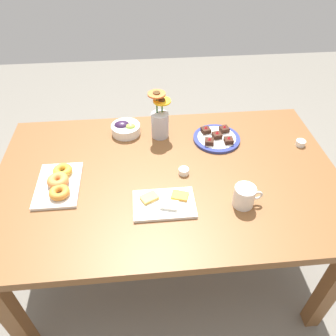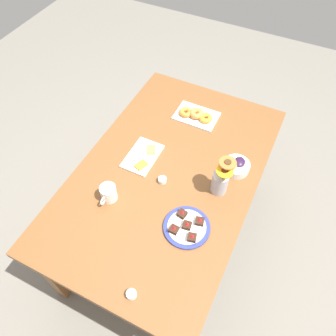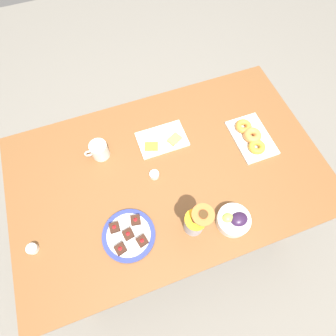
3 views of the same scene
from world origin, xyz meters
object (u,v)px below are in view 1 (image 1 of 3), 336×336
at_px(coffee_mug, 244,196).
at_px(jam_cup_berry, 184,171).
at_px(jam_cup_honey, 301,143).
at_px(dining_table, 168,187).
at_px(cheese_platter, 164,203).
at_px(dessert_plate, 217,138).
at_px(croissant_platter, 59,183).
at_px(flower_vase, 160,122).
at_px(grape_bowl, 126,128).

distance_m(coffee_mug, jam_cup_berry, 0.31).
bearing_deg(jam_cup_honey, coffee_mug, -137.33).
xyz_separation_m(dining_table, jam_cup_berry, (0.07, -0.00, 0.10)).
relative_size(cheese_platter, jam_cup_honey, 5.42).
xyz_separation_m(cheese_platter, dessert_plate, (0.31, 0.43, 0.00)).
bearing_deg(croissant_platter, jam_cup_honey, 9.01).
relative_size(croissant_platter, dessert_plate, 1.15).
distance_m(coffee_mug, flower_vase, 0.61).
height_order(cheese_platter, croissant_platter, croissant_platter).
relative_size(jam_cup_honey, flower_vase, 0.19).
xyz_separation_m(dining_table, coffee_mug, (0.30, -0.21, 0.13)).
height_order(grape_bowl, flower_vase, flower_vase).
height_order(coffee_mug, flower_vase, flower_vase).
relative_size(dining_table, coffee_mug, 12.89).
bearing_deg(jam_cup_berry, coffee_mug, -43.35).
bearing_deg(dining_table, cheese_platter, -100.00).
bearing_deg(flower_vase, cheese_platter, -92.27).
distance_m(jam_cup_berry, dessert_plate, 0.32).
height_order(jam_cup_honey, flower_vase, flower_vase).
relative_size(croissant_platter, jam_cup_berry, 5.83).
bearing_deg(croissant_platter, grape_bowl, 52.33).
relative_size(dining_table, grape_bowl, 10.43).
height_order(grape_bowl, cheese_platter, grape_bowl).
relative_size(coffee_mug, grape_bowl, 0.81).
bearing_deg(dining_table, jam_cup_berry, -0.01).
bearing_deg(jam_cup_berry, dessert_plate, 49.86).
bearing_deg(flower_vase, jam_cup_honey, -12.04).
bearing_deg(grape_bowl, dining_table, -60.70).
relative_size(dining_table, jam_cup_berry, 33.33).
distance_m(dessert_plate, flower_vase, 0.31).
height_order(dining_table, coffee_mug, coffee_mug).
bearing_deg(dessert_plate, dining_table, -138.86).
bearing_deg(dining_table, jam_cup_honey, 12.67).
distance_m(jam_cup_berry, flower_vase, 0.33).
xyz_separation_m(jam_cup_berry, flower_vase, (-0.09, 0.31, 0.07)).
relative_size(jam_cup_berry, flower_vase, 0.19).
bearing_deg(coffee_mug, flower_vase, 120.87).
height_order(dining_table, croissant_platter, croissant_platter).
bearing_deg(dining_table, croissant_platter, -176.34).
height_order(jam_cup_berry, dessert_plate, dessert_plate).
bearing_deg(cheese_platter, croissant_platter, 161.29).
bearing_deg(jam_cup_honey, jam_cup_berry, -165.90).
bearing_deg(grape_bowl, cheese_platter, -73.04).
bearing_deg(jam_cup_berry, grape_bowl, 127.68).
distance_m(cheese_platter, flower_vase, 0.50).
distance_m(dining_table, cheese_platter, 0.21).
bearing_deg(coffee_mug, dining_table, 144.58).
bearing_deg(dessert_plate, grape_bowl, 167.60).
height_order(coffee_mug, cheese_platter, coffee_mug).
bearing_deg(grape_bowl, jam_cup_honey, -12.08).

